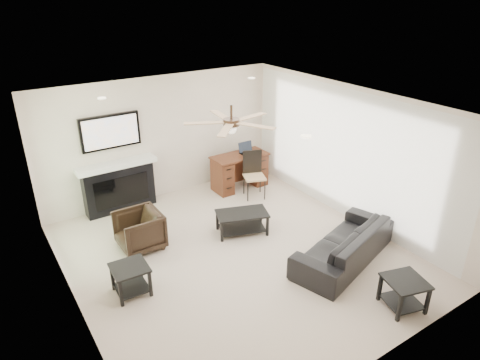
{
  "coord_description": "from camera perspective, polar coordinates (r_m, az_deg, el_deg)",
  "views": [
    {
      "loc": [
        -3.21,
        -4.97,
        4.07
      ],
      "look_at": [
        0.28,
        0.29,
        1.18
      ],
      "focal_mm": 32.0,
      "sensor_mm": 36.0,
      "label": 1
    }
  ],
  "objects": [
    {
      "name": "desk",
      "position": [
        9.28,
        -0.04,
        1.17
      ],
      "size": [
        1.22,
        0.56,
        0.76
      ],
      "primitive_type": "cube",
      "color": "#3B1D0E",
      "rests_on": "ground"
    },
    {
      "name": "end_table_near",
      "position": [
        6.45,
        20.95,
        -13.97
      ],
      "size": [
        0.64,
        0.64,
        0.45
      ],
      "primitive_type": "cube",
      "rotation": [
        0.0,
        0.0,
        -0.28
      ],
      "color": "black",
      "rests_on": "ground"
    },
    {
      "name": "end_table_left",
      "position": [
        6.47,
        -14.34,
        -12.77
      ],
      "size": [
        0.52,
        0.52,
        0.45
      ],
      "primitive_type": "cube",
      "rotation": [
        0.0,
        0.0,
        -0.05
      ],
      "color": "black",
      "rests_on": "ground"
    },
    {
      "name": "room_shell",
      "position": [
        6.53,
        0.37,
        3.17
      ],
      "size": [
        5.5,
        5.54,
        2.52
      ],
      "color": "beige",
      "rests_on": "ground"
    },
    {
      "name": "coffee_table",
      "position": [
        7.67,
        0.27,
        -5.7
      ],
      "size": [
        1.02,
        0.78,
        0.4
      ],
      "primitive_type": "cube",
      "rotation": [
        0.0,
        0.0,
        -0.35
      ],
      "color": "black",
      "rests_on": "ground"
    },
    {
      "name": "fireplace_unit",
      "position": [
        8.45,
        -16.14,
        1.96
      ],
      "size": [
        1.52,
        0.34,
        1.91
      ],
      "primitive_type": "cube",
      "color": "black",
      "rests_on": "ground"
    },
    {
      "name": "desk_chair",
      "position": [
        8.82,
        1.93,
        0.61
      ],
      "size": [
        0.55,
        0.56,
        0.97
      ],
      "primitive_type": "cube",
      "rotation": [
        0.0,
        0.0,
        -0.36
      ],
      "color": "black",
      "rests_on": "ground"
    },
    {
      "name": "armchair",
      "position": [
        7.39,
        -13.27,
        -6.57
      ],
      "size": [
        0.72,
        0.7,
        0.66
      ],
      "primitive_type": "imported",
      "rotation": [
        0.0,
        0.0,
        -1.57
      ],
      "color": "black",
      "rests_on": "ground"
    },
    {
      "name": "laptop",
      "position": [
        9.18,
        1.07,
        4.24
      ],
      "size": [
        0.33,
        0.24,
        0.23
      ],
      "primitive_type": "cube",
      "color": "black",
      "rests_on": "desk"
    },
    {
      "name": "sofa",
      "position": [
        7.11,
        13.74,
        -8.23
      ],
      "size": [
        2.22,
        1.37,
        0.6
      ],
      "primitive_type": "imported",
      "rotation": [
        0.0,
        0.0,
        3.43
      ],
      "color": "black",
      "rests_on": "ground"
    }
  ]
}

